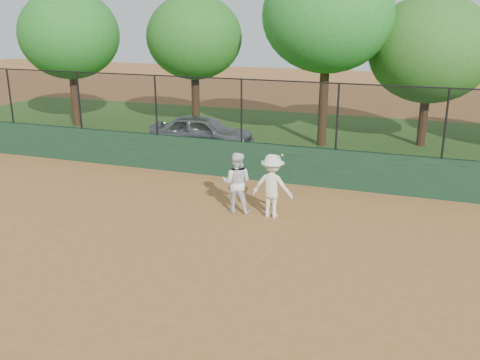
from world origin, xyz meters
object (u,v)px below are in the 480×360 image
(tree_1, at_px, (194,38))
(parked_car, at_px, (202,133))
(tree_2, at_px, (327,16))
(tree_3, at_px, (430,50))
(player_second, at_px, (237,182))
(player_main, at_px, (272,186))
(tree_0, at_px, (69,35))

(tree_1, bearing_deg, parked_car, -62.30)
(tree_2, bearing_deg, tree_3, 19.43)
(tree_3, bearing_deg, player_second, -115.21)
(player_main, bearing_deg, parked_car, 127.53)
(player_second, height_order, tree_0, tree_0)
(player_second, relative_size, tree_1, 0.28)
(parked_car, distance_m, tree_1, 5.11)
(player_main, distance_m, tree_1, 11.66)
(tree_0, bearing_deg, parked_car, -17.43)
(parked_car, height_order, tree_2, tree_2)
(player_second, distance_m, tree_1, 11.13)
(tree_1, bearing_deg, tree_2, -10.29)
(player_main, relative_size, tree_2, 0.25)
(player_second, distance_m, tree_3, 10.88)
(tree_1, height_order, tree_3, tree_1)
(tree_2, bearing_deg, tree_0, 179.79)
(tree_2, bearing_deg, parked_car, -151.27)
(player_main, bearing_deg, player_second, 177.96)
(tree_0, xyz_separation_m, tree_1, (5.70, 1.05, -0.08))
(player_second, height_order, tree_3, tree_3)
(parked_car, relative_size, player_second, 2.45)
(player_second, xyz_separation_m, tree_0, (-11.00, 8.19, 3.33))
(tree_0, height_order, tree_1, tree_0)
(tree_1, distance_m, tree_2, 6.16)
(player_second, relative_size, tree_3, 0.28)
(player_second, height_order, tree_2, tree_2)
(tree_0, height_order, tree_2, tree_2)
(parked_car, bearing_deg, player_second, -156.28)
(tree_0, bearing_deg, player_main, -34.44)
(tree_3, bearing_deg, tree_1, -178.58)
(tree_0, xyz_separation_m, tree_2, (11.69, -0.04, 0.85))
(tree_2, bearing_deg, tree_1, 169.71)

